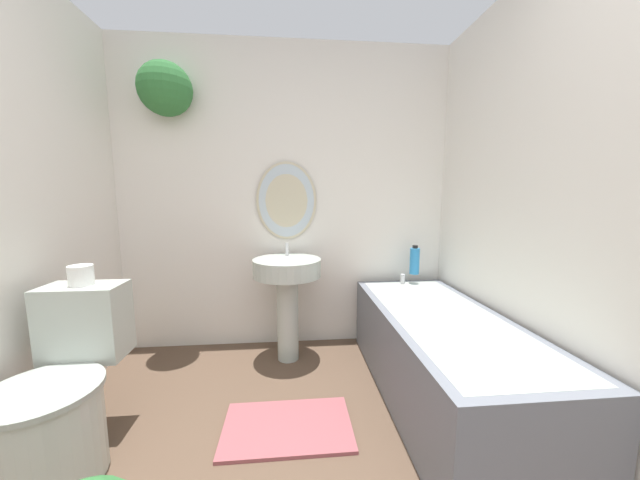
# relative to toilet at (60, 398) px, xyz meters

# --- Properties ---
(wall_back) EXTENTS (2.71, 0.37, 2.40)m
(wall_back) POSITION_rel_toilet_xyz_m (0.91, 1.18, 0.97)
(wall_back) COLOR silver
(wall_back) RESTS_ON ground_plane
(wall_right) EXTENTS (0.06, 2.49, 2.40)m
(wall_right) POSITION_rel_toilet_xyz_m (2.33, -0.02, 0.88)
(wall_right) COLOR silver
(wall_right) RESTS_ON ground_plane
(toilet) EXTENTS (0.45, 0.65, 0.78)m
(toilet) POSITION_rel_toilet_xyz_m (0.00, 0.00, 0.00)
(toilet) COLOR #B2BCB2
(toilet) RESTS_ON ground_plane
(pedestal_sink) EXTENTS (0.50, 0.50, 0.87)m
(pedestal_sink) POSITION_rel_toilet_xyz_m (1.01, 0.88, 0.25)
(pedestal_sink) COLOR #B2BCB2
(pedestal_sink) RESTS_ON ground_plane
(bathtub) EXTENTS (0.70, 1.61, 0.60)m
(bathtub) POSITION_rel_toilet_xyz_m (1.93, 0.31, -0.05)
(bathtub) COLOR slate
(bathtub) RESTS_ON ground_plane
(shampoo_bottle) EXTENTS (0.08, 0.08, 0.23)m
(shampoo_bottle) POSITION_rel_toilet_xyz_m (2.03, 1.02, 0.38)
(shampoo_bottle) COLOR #2D84C6
(shampoo_bottle) RESTS_ON bathtub
(bath_mat) EXTENTS (0.67, 0.42, 0.02)m
(bath_mat) POSITION_rel_toilet_xyz_m (1.01, 0.13, -0.31)
(bath_mat) COLOR #934C51
(bath_mat) RESTS_ON ground_plane
(toilet_paper_roll) EXTENTS (0.11, 0.11, 0.10)m
(toilet_paper_roll) POSITION_rel_toilet_xyz_m (0.00, 0.23, 0.51)
(toilet_paper_roll) COLOR white
(toilet_paper_roll) RESTS_ON toilet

